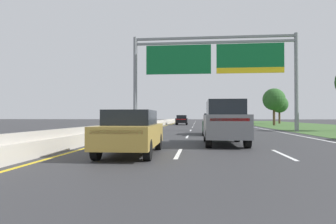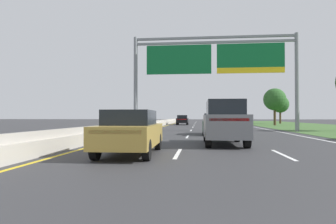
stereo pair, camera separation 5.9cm
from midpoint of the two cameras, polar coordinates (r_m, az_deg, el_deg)
name	(u,v)px [view 1 (the left image)]	position (r m, az deg, el deg)	size (l,w,h in m)	color
ground_plane	(208,128)	(35.34, 7.60, -3.05)	(220.00, 220.00, 0.00)	#333335
lane_striping	(208,128)	(34.88, 7.62, -3.07)	(11.96, 106.00, 0.01)	white
grass_verge_right	(332,128)	(38.40, 28.91, -2.76)	(14.00, 110.00, 0.02)	#3D602D
median_barrier_concrete	(152,125)	(35.74, -3.05, -2.46)	(0.60, 110.00, 0.85)	#A8A399
overhead_sign_gantry	(214,63)	(27.92, 8.71, 9.34)	(15.06, 0.42, 8.87)	gray
pickup_truck_white	(232,118)	(45.68, 12.11, -1.19)	(2.15, 5.45, 2.20)	silver
car_blue_right_lane_sedan	(240,121)	(36.33, 13.58, -1.68)	(1.92, 4.44, 1.57)	navy
car_black_left_lane_sedan	(182,120)	(48.25, 2.63, -1.50)	(1.82, 4.40, 1.57)	black
car_gold_left_lane_sedan	(131,131)	(10.65, -7.20, -3.71)	(1.93, 4.44, 1.57)	#A38438
car_darkgreen_centre_lane_sedan	(215,124)	(22.48, 8.89, -2.21)	(1.89, 4.43, 1.57)	#193D23
car_grey_centre_lane_suv	(224,122)	(14.52, 10.66, -1.84)	(1.92, 4.71, 2.11)	slate
roadside_tree_far	(274,100)	(47.45, 19.66, 2.27)	(3.34, 3.34, 5.60)	#4C3823
roadside_tree_distant	(279,104)	(59.96, 20.59, 1.40)	(3.24, 3.24, 5.31)	#4C3823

